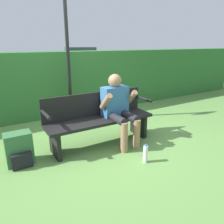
# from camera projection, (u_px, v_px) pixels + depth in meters

# --- Properties ---
(ground_plane) EXTENTS (40.00, 40.00, 0.00)m
(ground_plane) POSITION_uv_depth(u_px,v_px,m) (101.00, 144.00, 3.64)
(ground_plane) COLOR #5B8942
(hedge_back) EXTENTS (12.00, 0.59, 1.43)m
(hedge_back) POSITION_uv_depth(u_px,v_px,m) (60.00, 83.00, 5.06)
(hedge_back) COLOR #2D662D
(hedge_back) RESTS_ON ground
(park_bench) EXTENTS (1.78, 0.46, 0.84)m
(park_bench) POSITION_uv_depth(u_px,v_px,m) (99.00, 118.00, 3.56)
(park_bench) COLOR black
(park_bench) RESTS_ON ground
(person_seated) EXTENTS (0.56, 0.63, 1.14)m
(person_seated) POSITION_uv_depth(u_px,v_px,m) (118.00, 106.00, 3.54)
(person_seated) COLOR #336699
(person_seated) RESTS_ON ground
(backpack) EXTENTS (0.35, 0.31, 0.45)m
(backpack) POSITION_uv_depth(u_px,v_px,m) (19.00, 150.00, 2.99)
(backpack) COLOR #336638
(backpack) RESTS_ON ground
(water_bottle) EXTENTS (0.06, 0.06, 0.27)m
(water_bottle) POSITION_uv_depth(u_px,v_px,m) (145.00, 154.00, 3.05)
(water_bottle) COLOR white
(water_bottle) RESTS_ON ground
(signpost) EXTENTS (0.45, 0.09, 2.75)m
(signpost) POSITION_uv_depth(u_px,v_px,m) (67.00, 43.00, 4.32)
(signpost) COLOR black
(signpost) RESTS_ON ground
(parked_car) EXTENTS (4.70, 2.41, 1.31)m
(parked_car) POSITION_uv_depth(u_px,v_px,m) (80.00, 56.00, 16.93)
(parked_car) COLOR black
(parked_car) RESTS_ON ground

